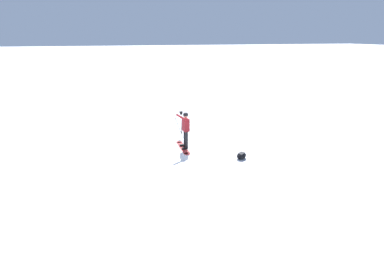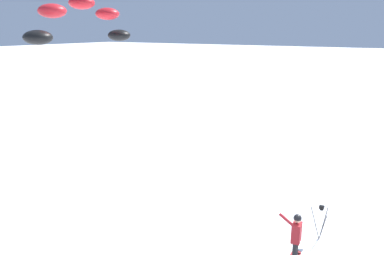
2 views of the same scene
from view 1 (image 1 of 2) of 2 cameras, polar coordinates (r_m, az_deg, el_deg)
The scene contains 5 objects.
ground_plane at distance 13.98m, azimuth 0.70°, elevation -3.97°, with size 300.00×300.00×0.00m, color white.
snowboarder at distance 13.59m, azimuth -1.31°, elevation 0.27°, with size 0.53×0.67×1.80m.
snowboard at distance 13.91m, azimuth -1.81°, elevation -3.99°, with size 1.88×0.32×0.10m.
gear_bag_large at distance 12.89m, azimuth 9.83°, elevation -5.53°, with size 0.60×0.64×0.26m.
camera_tripod at distance 15.60m, azimuth -2.19°, elevation 1.94°, with size 0.68×0.66×1.29m.
Camera 1 is at (-12.46, 3.63, 5.21)m, focal length 26.73 mm.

